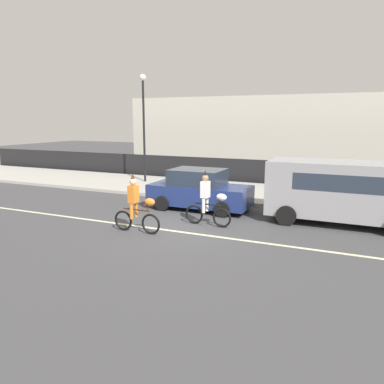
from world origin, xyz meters
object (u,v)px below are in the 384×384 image
parked_car_navy (199,190)px  street_lamp_post (144,112)px  parked_van_grey (345,188)px  pedestrian_onlooker (375,178)px  parade_cyclist_orange (137,207)px  parade_cyclist_zebra (208,202)px

parked_car_navy → street_lamp_post: 7.47m
parked_van_grey → street_lamp_post: (-10.64, 4.32, 2.71)m
parked_car_navy → pedestrian_onlooker: bearing=37.1°
parked_van_grey → pedestrian_onlooker: parked_van_grey is taller
parade_cyclist_orange → parade_cyclist_zebra: bearing=42.5°
parked_car_navy → pedestrian_onlooker: (6.57, 4.97, 0.23)m
pedestrian_onlooker → street_lamp_post: bearing=-176.9°
parked_van_grey → pedestrian_onlooker: 5.09m
parade_cyclist_orange → parade_cyclist_zebra: 2.46m
parade_cyclist_zebra → parked_car_navy: 2.45m
parade_cyclist_zebra → street_lamp_post: (-6.41, 6.45, 3.15)m
parade_cyclist_orange → street_lamp_post: 9.84m
street_lamp_post → parked_car_navy: bearing=-39.9°
parked_van_grey → street_lamp_post: street_lamp_post is taller
parade_cyclist_orange → parked_van_grey: size_ratio=0.38×
parade_cyclist_orange → pedestrian_onlooker: parade_cyclist_orange is taller
parked_van_grey → street_lamp_post: size_ratio=0.85×
parked_van_grey → street_lamp_post: 11.80m
street_lamp_post → parade_cyclist_zebra: bearing=-45.2°
parade_cyclist_orange → parked_van_grey: (6.04, 3.79, 0.44)m
parade_cyclist_zebra → parade_cyclist_orange: bearing=-137.5°
parade_cyclist_zebra → street_lamp_post: size_ratio=0.33×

